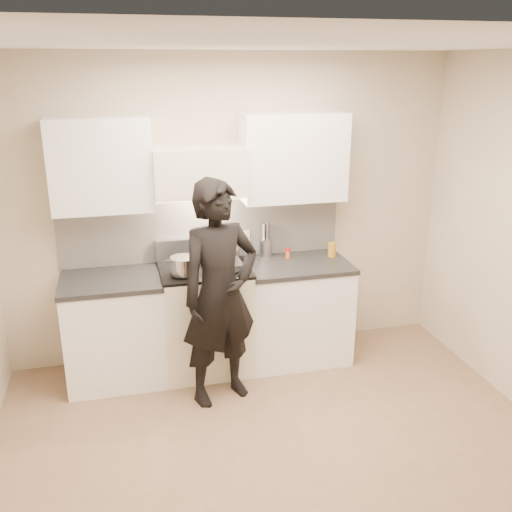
{
  "coord_description": "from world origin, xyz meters",
  "views": [
    {
      "loc": [
        -0.97,
        -3.11,
        2.6
      ],
      "look_at": [
        0.06,
        1.05,
        1.14
      ],
      "focal_mm": 40.0,
      "sensor_mm": 36.0,
      "label": 1
    }
  ],
  "objects_px": {
    "wok": "(219,247)",
    "person": "(220,294)",
    "counter_right": "(296,310)",
    "stove": "(206,318)",
    "utensil_crock": "(265,246)"
  },
  "relations": [
    {
      "from": "wok",
      "to": "person",
      "type": "bearing_deg",
      "value": -99.95
    },
    {
      "from": "person",
      "to": "wok",
      "type": "bearing_deg",
      "value": 60.38
    },
    {
      "from": "counter_right",
      "to": "wok",
      "type": "bearing_deg",
      "value": 167.92
    },
    {
      "from": "stove",
      "to": "person",
      "type": "height_order",
      "value": "person"
    },
    {
      "from": "stove",
      "to": "utensil_crock",
      "type": "height_order",
      "value": "utensil_crock"
    },
    {
      "from": "utensil_crock",
      "to": "person",
      "type": "bearing_deg",
      "value": -126.81
    },
    {
      "from": "counter_right",
      "to": "person",
      "type": "height_order",
      "value": "person"
    },
    {
      "from": "stove",
      "to": "counter_right",
      "type": "bearing_deg",
      "value": 0.0
    },
    {
      "from": "stove",
      "to": "utensil_crock",
      "type": "xyz_separation_m",
      "value": [
        0.6,
        0.25,
        0.54
      ]
    },
    {
      "from": "stove",
      "to": "wok",
      "type": "xyz_separation_m",
      "value": [
        0.16,
        0.14,
        0.59
      ]
    },
    {
      "from": "stove",
      "to": "wok",
      "type": "relative_size",
      "value": 1.9
    },
    {
      "from": "counter_right",
      "to": "stove",
      "type": "bearing_deg",
      "value": -180.0
    },
    {
      "from": "wok",
      "to": "utensil_crock",
      "type": "xyz_separation_m",
      "value": [
        0.45,
        0.1,
        -0.05
      ]
    },
    {
      "from": "stove",
      "to": "wok",
      "type": "distance_m",
      "value": 0.63
    },
    {
      "from": "counter_right",
      "to": "wok",
      "type": "relative_size",
      "value": 1.82
    }
  ]
}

